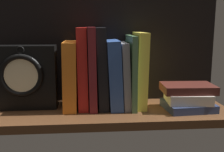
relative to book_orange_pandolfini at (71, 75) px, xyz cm
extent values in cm
cube|color=#4C2D19|center=(10.80, -3.08, -11.89)|extent=(78.80, 24.80, 2.50)
cube|color=black|center=(10.80, 8.72, 10.09)|extent=(78.80, 1.20, 41.47)
cube|color=orange|center=(0.00, 0.00, 0.00)|extent=(4.37, 14.55, 21.33)
cube|color=red|center=(3.89, 0.00, 2.18)|extent=(3.35, 12.40, 25.68)
cube|color=maroon|center=(6.90, 0.00, 2.24)|extent=(2.71, 14.94, 25.79)
cube|color=black|center=(9.92, 0.00, 2.17)|extent=(3.94, 13.14, 25.70)
cube|color=#2D4C8E|center=(13.78, 0.00, 0.16)|extent=(5.08, 14.72, 21.78)
cube|color=gray|center=(17.19, 0.00, -0.17)|extent=(3.21, 13.93, 21.03)
cube|color=#476B44|center=(19.41, 0.00, 0.92)|extent=(1.79, 16.25, 23.13)
cube|color=gold|center=(22.17, 0.00, 1.38)|extent=(3.73, 13.31, 24.11)
cube|color=black|center=(-14.63, 0.80, -0.57)|extent=(20.15, 6.21, 20.15)
torus|color=black|center=(-14.63, -2.70, 0.70)|extent=(13.23, 1.62, 13.23)
cylinder|color=beige|center=(-14.63, -2.70, 0.70)|extent=(10.67, 0.60, 10.67)
cube|color=black|center=(-15.57, -3.20, -0.21)|extent=(2.08, 0.30, 2.04)
cube|color=black|center=(-14.56, -3.20, 2.79)|extent=(0.44, 0.30, 4.18)
torus|color=black|center=(-14.63, -2.30, 8.31)|extent=(2.44, 0.44, 2.44)
cube|color=#232D4C|center=(37.07, -5.07, -9.45)|extent=(15.47, 13.32, 2.38)
cube|color=beige|center=(36.84, -4.96, -6.69)|extent=(14.03, 12.16, 3.13)
cube|color=#471E19|center=(36.85, -4.63, -3.88)|extent=(16.48, 11.12, 2.49)
camera|label=1|loc=(6.01, -85.95, 15.80)|focal=43.67mm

